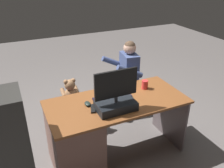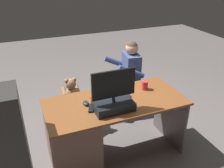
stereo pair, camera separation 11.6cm
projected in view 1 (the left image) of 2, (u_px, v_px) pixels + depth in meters
The scene contains 12 objects.
ground_plane at pixel (104, 134), 3.22m from camera, with size 10.00×10.00×0.00m, color #625C5A.
desk at pixel (83, 136), 2.57m from camera, with size 1.51×0.70×0.73m.
monitor at pixel (116, 100), 2.37m from camera, with size 0.44×0.23×0.43m.
keyboard at pixel (112, 97), 2.62m from camera, with size 0.42×0.14×0.02m, color black.
computer_mouse at pixel (88, 104), 2.48m from camera, with size 0.06×0.10×0.04m, color #1E2924.
cup at pixel (145, 85), 2.80m from camera, with size 0.07×0.07×0.10m, color red.
tv_remote at pixel (93, 109), 2.42m from camera, with size 0.04×0.15×0.02m, color black.
office_chair_teddy at pixel (72, 113), 3.24m from camera, with size 0.50×0.50×0.43m.
teddy_bear at pixel (70, 91), 3.10m from camera, with size 0.23×0.23×0.32m.
visitor_chair at pixel (128, 95), 3.69m from camera, with size 0.54×0.54×0.43m.
person at pixel (124, 73), 3.47m from camera, with size 0.59×0.52×1.09m.
equipment_rack at pixel (5, 154), 2.07m from camera, with size 0.44×0.36×1.15m, color #2D2C29.
Camera 1 is at (0.97, 2.38, 2.05)m, focal length 38.44 mm.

